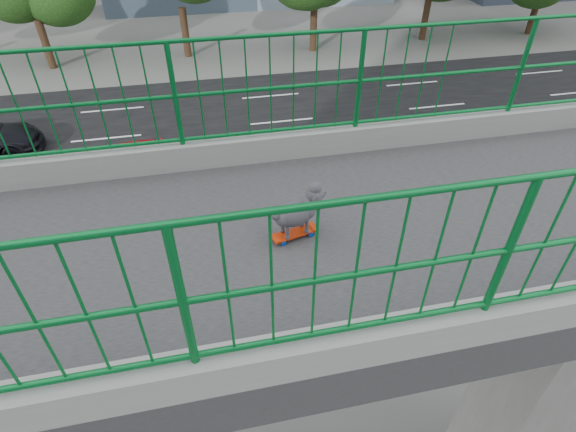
# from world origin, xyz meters

# --- Properties ---
(road) EXTENTS (18.00, 90.00, 0.02)m
(road) POSITION_xyz_m (-13.00, 0.00, 0.01)
(road) COLOR black
(road) RESTS_ON ground
(skateboard) EXTENTS (0.23, 0.46, 0.06)m
(skateboard) POSITION_xyz_m (0.05, 4.94, 7.04)
(skateboard) COLOR red
(skateboard) RESTS_ON footbridge
(poodle) EXTENTS (0.30, 0.53, 0.45)m
(poodle) POSITION_xyz_m (0.05, 4.97, 7.30)
(poodle) COLOR #2C2A2F
(poodle) RESTS_ON skateboard
(car_0) EXTENTS (1.55, 3.85, 1.31)m
(car_0) POSITION_xyz_m (-6.00, 14.48, 0.66)
(car_0) COLOR white
(car_0) RESTS_ON ground
(car_2) EXTENTS (2.31, 5.01, 1.39)m
(car_2) POSITION_xyz_m (-12.40, 2.21, 0.70)
(car_2) COLOR red
(car_2) RESTS_ON ground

